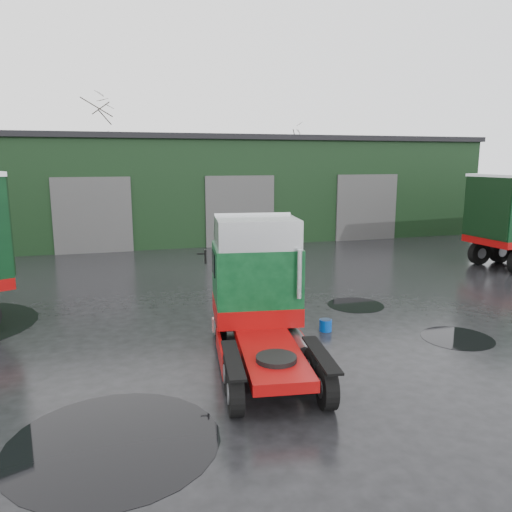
{
  "coord_description": "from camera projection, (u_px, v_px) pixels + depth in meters",
  "views": [
    {
      "loc": [
        -5.05,
        -13.51,
        4.88
      ],
      "look_at": [
        -0.46,
        2.28,
        1.7
      ],
      "focal_mm": 35.0,
      "sensor_mm": 36.0,
      "label": 1
    }
  ],
  "objects": [
    {
      "name": "ground",
      "position": [
        292.0,
        324.0,
        15.05
      ],
      "size": [
        100.0,
        100.0,
        0.0
      ],
      "primitive_type": "plane",
      "color": "black"
    },
    {
      "name": "warehouse",
      "position": [
        218.0,
        186.0,
        33.85
      ],
      "size": [
        32.4,
        12.4,
        6.3
      ],
      "color": "black",
      "rests_on": "ground"
    },
    {
      "name": "hero_tractor",
      "position": [
        266.0,
        299.0,
        11.41
      ],
      "size": [
        3.13,
        5.89,
        3.49
      ],
      "primitive_type": null,
      "rotation": [
        0.0,
        0.0,
        -0.14
      ],
      "color": "#0A391A",
      "rests_on": "ground"
    },
    {
      "name": "wash_bucket",
      "position": [
        325.0,
        325.0,
        14.43
      ],
      "size": [
        0.47,
        0.47,
        0.34
      ],
      "primitive_type": "cylinder",
      "rotation": [
        0.0,
        0.0,
        0.41
      ],
      "color": "#07399B",
      "rests_on": "ground"
    },
    {
      "name": "tree_back_a",
      "position": [
        97.0,
        161.0,
        40.78
      ],
      "size": [
        4.4,
        4.4,
        9.5
      ],
      "primitive_type": null,
      "color": "black",
      "rests_on": "ground"
    },
    {
      "name": "tree_back_b",
      "position": [
        281.0,
        172.0,
        45.36
      ],
      "size": [
        4.4,
        4.4,
        7.5
      ],
      "primitive_type": null,
      "color": "black",
      "rests_on": "ground"
    },
    {
      "name": "puddle_0",
      "position": [
        114.0,
        442.0,
        8.75
      ],
      "size": [
        3.76,
        3.76,
        0.01
      ],
      "primitive_type": "cylinder",
      "color": "black",
      "rests_on": "ground"
    },
    {
      "name": "puddle_1",
      "position": [
        356.0,
        305.0,
        17.02
      ],
      "size": [
        1.91,
        1.91,
        0.01
      ],
      "primitive_type": "cylinder",
      "color": "black",
      "rests_on": "ground"
    },
    {
      "name": "puddle_3",
      "position": [
        457.0,
        338.0,
        13.87
      ],
      "size": [
        1.96,
        1.96,
        0.01
      ],
      "primitive_type": "cylinder",
      "color": "black",
      "rests_on": "ground"
    }
  ]
}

